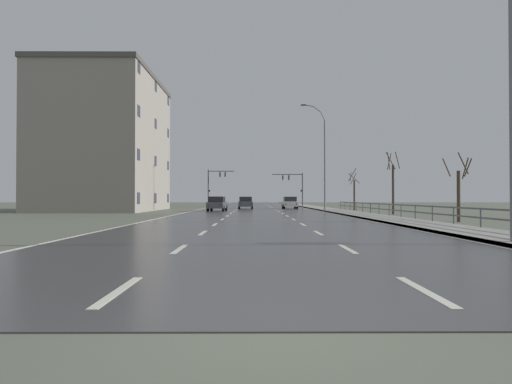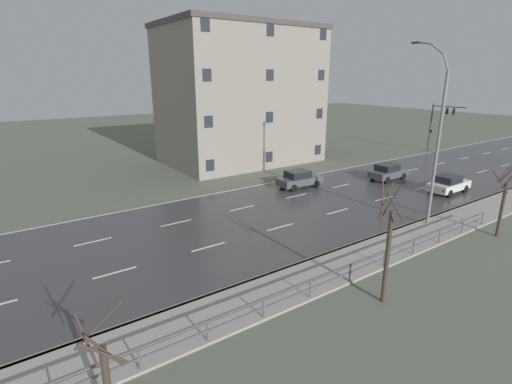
# 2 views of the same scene
# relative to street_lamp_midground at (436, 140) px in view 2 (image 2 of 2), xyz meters

# --- Properties ---
(ground_plane) EXTENTS (160.00, 160.00, 0.12)m
(ground_plane) POSITION_rel_street_lamp_midground_xyz_m (-7.43, 5.09, -5.81)
(ground_plane) COLOR #5B6051
(road_asphalt_strip) EXTENTS (14.00, 120.00, 0.03)m
(road_asphalt_strip) POSITION_rel_street_lamp_midground_xyz_m (-7.43, 17.09, -5.74)
(road_asphalt_strip) COLOR #3D3D3F
(road_asphalt_strip) RESTS_ON ground
(guardrail) EXTENTS (0.07, 38.98, 1.00)m
(guardrail) POSITION_rel_street_lamp_midground_xyz_m (2.42, -16.68, -5.05)
(guardrail) COLOR #515459
(guardrail) RESTS_ON ground
(street_lamp_midground) EXTENTS (2.75, 0.24, 11.80)m
(street_lamp_midground) POSITION_rel_street_lamp_midground_xyz_m (0.00, 0.00, 0.00)
(street_lamp_midground) COLOR slate
(street_lamp_midground) RESTS_ON ground
(traffic_signal_left) EXTENTS (4.44, 0.36, 6.16)m
(traffic_signal_left) POSITION_rel_street_lamp_midground_xyz_m (-14.29, 24.90, -1.57)
(traffic_signal_left) COLOR #38383A
(traffic_signal_left) RESTS_ON ground
(car_far_left) EXTENTS (2.01, 4.19, 1.57)m
(car_far_left) POSITION_rel_street_lamp_midground_xyz_m (-11.63, -1.22, -4.95)
(car_far_left) COLOR #474C51
(car_far_left) RESTS_ON ground
(car_distant) EXTENTS (1.88, 4.12, 1.57)m
(car_distant) POSITION_rel_street_lamp_midground_xyz_m (-8.73, 7.56, -4.95)
(car_distant) COLOR #474C51
(car_distant) RESTS_ON ground
(car_mid_centre) EXTENTS (1.87, 4.12, 1.57)m
(car_mid_centre) POSITION_rel_street_lamp_midground_xyz_m (-3.04, 8.17, -4.95)
(car_mid_centre) COLOR silver
(car_mid_centre) RESTS_ON ground
(brick_building) EXTENTS (11.19, 16.90, 14.99)m
(brick_building) POSITION_rel_street_lamp_midground_xyz_m (-24.18, 0.69, 1.75)
(brick_building) COLOR gray
(brick_building) RESTS_ON ground
(bare_tree_near) EXTENTS (1.41, 1.43, 4.10)m
(bare_tree_near) POSITION_rel_street_lamp_midground_xyz_m (4.48, -22.01, -3.88)
(bare_tree_near) COLOR #423328
(bare_tree_near) RESTS_ON ground
(bare_tree_mid) EXTENTS (1.25, 1.19, 5.45)m
(bare_tree_mid) POSITION_rel_street_lamp_midground_xyz_m (4.37, -10.23, -3.20)
(bare_tree_mid) COLOR #423328
(bare_tree_mid) RESTS_ON ground
(bare_tree_far) EXTENTS (1.25, 1.45, 4.88)m
(bare_tree_far) POSITION_rel_street_lamp_midground_xyz_m (3.80, 1.79, -3.64)
(bare_tree_far) COLOR #423328
(bare_tree_far) RESTS_ON ground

